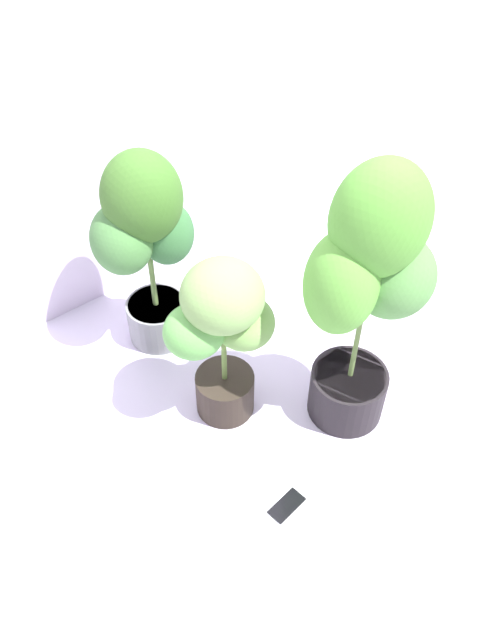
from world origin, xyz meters
The scene contains 6 objects.
ground_plane centered at (0.00, 0.00, 0.00)m, with size 8.00×8.00×0.00m, color silver.
mylar_back_wall centered at (0.00, 0.86, 1.00)m, with size 3.20×0.01×2.00m, color silver.
potted_plant_center centered at (0.03, 0.11, 0.38)m, with size 0.38×0.29×0.62m.
potted_plant_front_right centered at (0.34, -0.14, 0.56)m, with size 0.48×0.37×0.96m.
potted_plant_back_center centered at (0.03, 0.53, 0.46)m, with size 0.40×0.35×0.77m.
cell_phone centered at (-0.05, -0.30, 0.00)m, with size 0.15×0.09×0.01m.
Camera 1 is at (-0.73, -0.95, 1.76)m, focal length 36.03 mm.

